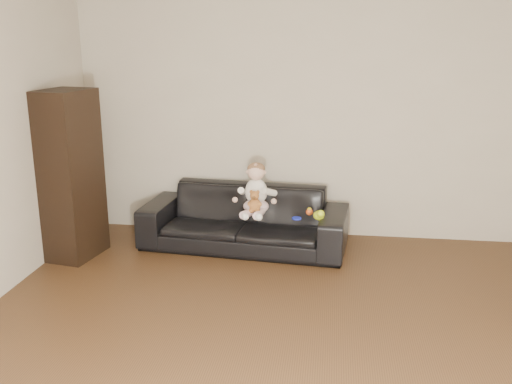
# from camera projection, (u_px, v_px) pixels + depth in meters

# --- Properties ---
(floor) EXTENTS (5.50, 5.50, 0.00)m
(floor) POSITION_uv_depth(u_px,v_px,m) (286.00, 372.00, 3.78)
(floor) COLOR #4A301A
(floor) RESTS_ON ground
(wall_back) EXTENTS (5.00, 0.00, 5.00)m
(wall_back) POSITION_uv_depth(u_px,v_px,m) (310.00, 117.00, 6.05)
(wall_back) COLOR #C0B5A1
(wall_back) RESTS_ON ground
(sofa) EXTENTS (2.17, 1.01, 0.61)m
(sofa) POSITION_uv_depth(u_px,v_px,m) (244.00, 218.00, 5.93)
(sofa) COLOR black
(sofa) RESTS_ON floor
(cabinet) EXTENTS (0.51, 0.63, 1.66)m
(cabinet) POSITION_uv_depth(u_px,v_px,m) (70.00, 175.00, 5.55)
(cabinet) COLOR black
(cabinet) RESTS_ON floor
(shelf_item) EXTENTS (0.22, 0.28, 0.28)m
(shelf_item) POSITION_uv_depth(u_px,v_px,m) (69.00, 138.00, 5.45)
(shelf_item) COLOR silver
(shelf_item) RESTS_ON cabinet
(baby) EXTENTS (0.39, 0.47, 0.52)m
(baby) POSITION_uv_depth(u_px,v_px,m) (256.00, 191.00, 5.71)
(baby) COLOR silver
(baby) RESTS_ON sofa
(teddy_bear) EXTENTS (0.12, 0.13, 0.22)m
(teddy_bear) POSITION_uv_depth(u_px,v_px,m) (255.00, 202.00, 5.57)
(teddy_bear) COLOR #A1622E
(teddy_bear) RESTS_ON sofa
(toy_green) EXTENTS (0.12, 0.14, 0.09)m
(toy_green) POSITION_uv_depth(u_px,v_px,m) (319.00, 215.00, 5.56)
(toy_green) COLOR #CAEA1B
(toy_green) RESTS_ON sofa
(toy_rattle) EXTENTS (0.08, 0.08, 0.07)m
(toy_rattle) POSITION_uv_depth(u_px,v_px,m) (309.00, 212.00, 5.70)
(toy_rattle) COLOR #C74917
(toy_rattle) RESTS_ON sofa
(toy_blue_disc) EXTENTS (0.11, 0.11, 0.01)m
(toy_blue_disc) POSITION_uv_depth(u_px,v_px,m) (297.00, 218.00, 5.59)
(toy_blue_disc) COLOR #1B2ADC
(toy_blue_disc) RESTS_ON sofa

